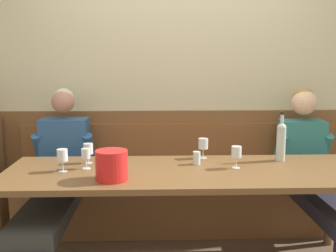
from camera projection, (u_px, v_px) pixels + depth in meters
name	position (u px, v px, depth m)	size (l,w,h in m)	color
room_wall_back	(179.00, 72.00, 3.63)	(6.80, 0.08, 2.80)	beige
wood_wainscot_panel	(179.00, 166.00, 3.72)	(6.80, 0.03, 1.05)	brown
wall_bench	(180.00, 199.00, 3.55)	(2.86, 0.42, 0.94)	brown
dining_table	(187.00, 180.00, 2.81)	(2.56, 0.84, 0.75)	brown
person_center_left_seat	(56.00, 176.00, 3.11)	(0.50, 1.28, 1.28)	#372533
person_center_right_seat	(316.00, 171.00, 3.18)	(0.48, 1.28, 1.28)	#2F263F
ice_bucket	(112.00, 165.00, 2.55)	(0.21, 0.21, 0.19)	red
wine_bottle_green_tall	(281.00, 140.00, 3.03)	(0.07, 0.07, 0.38)	silver
wine_glass_by_bottle	(236.00, 152.00, 2.83)	(0.07, 0.07, 0.16)	silver
wine_glass_mid_left	(62.00, 156.00, 2.75)	(0.07, 0.07, 0.16)	silver
wine_glass_mid_right	(86.00, 155.00, 2.81)	(0.06, 0.06, 0.15)	silver
wine_glass_left_end	(88.00, 149.00, 2.97)	(0.07, 0.07, 0.15)	silver
wine_glass_right_end	(203.00, 145.00, 3.12)	(0.08, 0.08, 0.16)	silver
water_tumbler_right	(197.00, 158.00, 2.94)	(0.06, 0.06, 0.10)	silver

